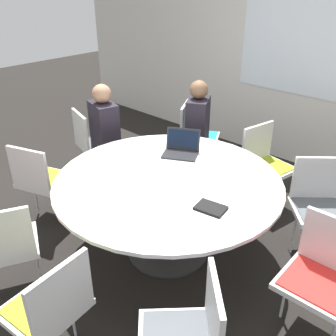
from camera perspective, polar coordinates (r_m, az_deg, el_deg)
name	(u,v)px	position (r m, az deg, el deg)	size (l,w,h in m)	color
ground_plane	(168,250)	(3.46, 0.00, -12.38)	(16.00, 16.00, 0.00)	black
wall_back	(311,57)	(4.80, 21.00, 15.57)	(8.00, 0.07, 2.70)	silver
conference_table	(168,193)	(3.10, 0.00, -3.82)	(1.85, 1.85, 0.74)	#333333
chair_0	(195,132)	(4.54, 4.14, 5.46)	(0.58, 0.59, 0.85)	silver
chair_1	(93,140)	(4.41, -11.43, 4.24)	(0.54, 0.53, 0.85)	silver
chair_2	(41,177)	(3.73, -18.82, -1.32)	(0.56, 0.54, 0.85)	silver
chair_3	(5,243)	(2.97, -23.60, -10.44)	(0.57, 0.58, 0.85)	silver
chair_4	(50,305)	(2.43, -17.51, -19.23)	(0.47, 0.49, 0.85)	silver
chair_5	(189,333)	(2.20, 3.24, -23.85)	(0.61, 0.61, 0.85)	silver
chair_6	(321,271)	(2.71, 22.35, -14.28)	(0.45, 0.43, 0.85)	silver
chair_7	(319,200)	(3.43, 21.99, -4.61)	(0.61, 0.61, 0.85)	silver
chair_8	(265,160)	(3.98, 14.56, 1.20)	(0.50, 0.51, 0.85)	silver
person_0	(199,125)	(4.24, 4.73, 6.59)	(0.37, 0.42, 1.20)	#231E28
person_1	(106,129)	(4.15, -9.43, 5.83)	(0.41, 0.33, 1.20)	#231E28
laptop	(181,148)	(3.44, 2.07, 3.09)	(0.39, 0.37, 0.21)	#232326
spiral_notebook	(211,208)	(2.68, 6.52, -6.07)	(0.23, 0.18, 0.02)	black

